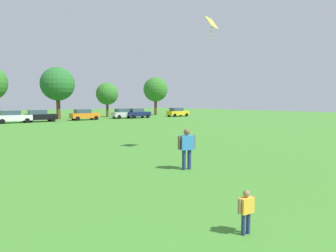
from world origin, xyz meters
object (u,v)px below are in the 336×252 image
(tree_center_right, at_px, (58,84))
(tree_right, at_px, (107,94))
(parked_car_navy_7, at_px, (138,113))
(parked_car_orange_5, at_px, (84,115))
(kite, at_px, (211,24))
(parked_car_black_4, at_px, (40,116))
(child_kite_flyer, at_px, (246,208))
(parked_car_white_3, at_px, (13,117))
(tree_far_right, at_px, (156,90))
(parked_car_yellow_8, at_px, (177,112))
(adult_bystander, at_px, (187,145))
(parked_car_silver_6, at_px, (124,113))

(tree_center_right, relative_size, tree_right, 1.33)
(parked_car_navy_7, bearing_deg, parked_car_orange_5, 178.53)
(kite, distance_m, parked_car_black_4, 32.32)
(child_kite_flyer, xyz_separation_m, tree_right, (18.39, 45.34, 3.71))
(parked_car_white_3, relative_size, parked_car_black_4, 1.00)
(child_kite_flyer, relative_size, parked_car_orange_5, 0.22)
(kite, distance_m, tree_far_right, 45.77)
(kite, relative_size, parked_car_white_3, 0.24)
(parked_car_yellow_8, height_order, tree_center_right, tree_center_right)
(tree_far_right, bearing_deg, kite, -121.04)
(parked_car_yellow_8, relative_size, tree_right, 0.68)
(parked_car_orange_5, relative_size, tree_right, 0.68)
(tree_right, bearing_deg, parked_car_black_4, -155.58)
(adult_bystander, distance_m, kite, 7.62)
(parked_car_white_3, distance_m, parked_car_yellow_8, 28.13)
(adult_bystander, distance_m, parked_car_white_3, 33.81)
(adult_bystander, xyz_separation_m, kite, (3.91, 2.47, 6.05))
(kite, height_order, parked_car_white_3, kite)
(child_kite_flyer, height_order, kite, kite)
(kite, xyz_separation_m, tree_right, (11.62, 37.68, -2.78))
(parked_car_silver_6, bearing_deg, parked_car_orange_5, -176.51)
(parked_car_white_3, xyz_separation_m, parked_car_yellow_8, (28.13, -0.13, 0.00))
(parked_car_yellow_8, bearing_deg, kite, -126.54)
(adult_bystander, distance_m, parked_car_orange_5, 35.32)
(parked_car_black_4, xyz_separation_m, tree_right, (13.23, 6.01, 3.43))
(parked_car_white_3, xyz_separation_m, tree_far_right, (28.59, 7.86, 4.60))
(parked_car_white_3, relative_size, tree_far_right, 0.53)
(parked_car_black_4, xyz_separation_m, tree_center_right, (4.09, 4.98, 4.83))
(child_kite_flyer, bearing_deg, parked_car_orange_5, 81.06)
(parked_car_navy_7, distance_m, parked_car_yellow_8, 8.76)
(parked_car_black_4, height_order, parked_car_navy_7, same)
(parked_car_black_4, bearing_deg, tree_center_right, 50.63)
(kite, height_order, parked_car_silver_6, kite)
(parked_car_black_4, xyz_separation_m, parked_car_navy_7, (15.97, -0.19, 0.00))
(parked_car_silver_6, bearing_deg, tree_right, 94.54)
(parked_car_black_4, bearing_deg, parked_car_orange_5, 0.48)
(parked_car_black_4, height_order, tree_right, tree_right)
(parked_car_white_3, bearing_deg, kite, -80.91)
(kite, bearing_deg, tree_far_right, 58.96)
(parked_car_black_4, bearing_deg, tree_right, 24.42)
(child_kite_flyer, xyz_separation_m, parked_car_navy_7, (21.13, 39.14, 0.29))
(parked_car_orange_5, distance_m, tree_right, 9.61)
(adult_bystander, xyz_separation_m, parked_car_silver_6, (15.97, 34.63, -0.16))
(parked_car_orange_5, bearing_deg, child_kite_flyer, -106.50)
(child_kite_flyer, xyz_separation_m, parked_car_white_3, (1.76, 38.98, 0.29))
(parked_car_black_4, height_order, tree_far_right, tree_far_right)
(kite, distance_m, parked_car_white_3, 32.33)
(parked_car_orange_5, distance_m, parked_car_navy_7, 9.47)
(parked_car_yellow_8, bearing_deg, tree_far_right, 86.65)
(parked_car_black_4, distance_m, parked_car_orange_5, 6.51)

